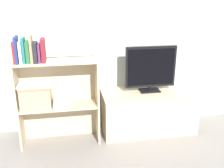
{
  "coord_description": "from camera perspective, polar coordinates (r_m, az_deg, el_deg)",
  "views": [
    {
      "loc": [
        -0.44,
        -2.41,
        1.56
      ],
      "look_at": [
        0.0,
        0.13,
        0.63
      ],
      "focal_mm": 42.0,
      "sensor_mm": 36.0,
      "label": 1
    }
  ],
  "objects": [
    {
      "name": "bookshelf_lower_tier",
      "position": [
        2.9,
        -11.2,
        -6.96
      ],
      "size": [
        0.82,
        0.27,
        0.44
      ],
      "color": "#CCB793",
      "rests_on": "ground_plane"
    },
    {
      "name": "ground_plane",
      "position": [
        2.9,
        0.46,
        -12.7
      ],
      "size": [
        16.0,
        16.0,
        0.0
      ],
      "primitive_type": "plane",
      "color": "gray"
    },
    {
      "name": "wall_back",
      "position": [
        2.93,
        -1.15,
        12.76
      ],
      "size": [
        10.0,
        0.05,
        2.4
      ],
      "color": "#B2BCB2",
      "rests_on": "ground_plane"
    },
    {
      "name": "tv",
      "position": [
        2.88,
        8.41,
        3.45
      ],
      "size": [
        0.56,
        0.14,
        0.51
      ],
      "color": "black",
      "rests_on": "tv_stand"
    },
    {
      "name": "bookshelf_upper_tier",
      "position": [
        2.73,
        -11.84,
        1.67
      ],
      "size": [
        0.82,
        0.27,
        0.48
      ],
      "color": "#CCB793",
      "rests_on": "bookshelf_lower_tier"
    },
    {
      "name": "book_ivory",
      "position": [
        2.6,
        -19.24,
        6.61
      ],
      "size": [
        0.03,
        0.13,
        0.2
      ],
      "color": "silver",
      "rests_on": "bookshelf_upper_tier"
    },
    {
      "name": "book_plum",
      "position": [
        2.59,
        -15.51,
        6.57
      ],
      "size": [
        0.02,
        0.15,
        0.18
      ],
      "color": "#6B2D66",
      "rests_on": "bookshelf_upper_tier"
    },
    {
      "name": "book_teal",
      "position": [
        2.6,
        -18.62,
        6.97
      ],
      "size": [
        0.02,
        0.14,
        0.23
      ],
      "color": "#1E7075",
      "rests_on": "bookshelf_upper_tier"
    },
    {
      "name": "book_maroon",
      "position": [
        2.58,
        -14.76,
        7.12
      ],
      "size": [
        0.04,
        0.14,
        0.22
      ],
      "color": "maroon",
      "rests_on": "bookshelf_upper_tier"
    },
    {
      "name": "tv_stand",
      "position": [
        3.06,
        7.92,
        -5.79
      ],
      "size": [
        1.07,
        0.45,
        0.49
      ],
      "color": "#CCB793",
      "rests_on": "ground_plane"
    },
    {
      "name": "magazine_stack",
      "position": [
        2.76,
        -10.95,
        -3.84
      ],
      "size": [
        0.16,
        0.23,
        0.07
      ],
      "color": "#B2B2B7",
      "rests_on": "bookshelf_lower_tier"
    },
    {
      "name": "storage_basket_left",
      "position": [
        2.74,
        -16.25,
        -2.37
      ],
      "size": [
        0.3,
        0.23,
        0.24
      ],
      "color": "tan",
      "rests_on": "bookshelf_lower_tier"
    },
    {
      "name": "book_charcoal",
      "position": [
        2.59,
        -16.33,
        6.65
      ],
      "size": [
        0.04,
        0.16,
        0.19
      ],
      "color": "#232328",
      "rests_on": "bookshelf_upper_tier"
    },
    {
      "name": "book_crimson",
      "position": [
        2.61,
        -20.48,
        6.51
      ],
      "size": [
        0.02,
        0.14,
        0.2
      ],
      "color": "#B22328",
      "rests_on": "bookshelf_upper_tier"
    },
    {
      "name": "book_tan",
      "position": [
        2.59,
        -17.16,
        7.32
      ],
      "size": [
        0.02,
        0.12,
        0.25
      ],
      "color": "tan",
      "rests_on": "bookshelf_upper_tier"
    },
    {
      "name": "book_navy",
      "position": [
        2.61,
        -20.02,
        7.01
      ],
      "size": [
        0.02,
        0.15,
        0.25
      ],
      "color": "navy",
      "rests_on": "bookshelf_upper_tier"
    },
    {
      "name": "book_forest",
      "position": [
        2.6,
        -17.83,
        6.68
      ],
      "size": [
        0.03,
        0.14,
        0.2
      ],
      "color": "#286638",
      "rests_on": "bookshelf_upper_tier"
    },
    {
      "name": "laptop",
      "position": [
        2.69,
        -16.48,
        -0.06
      ],
      "size": [
        0.33,
        0.22,
        0.02
      ],
      "color": "white",
      "rests_on": "storage_basket_left"
    }
  ]
}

